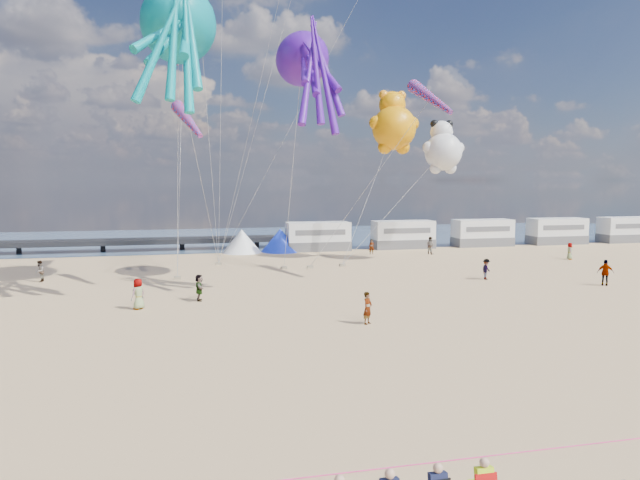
{
  "coord_description": "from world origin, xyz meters",
  "views": [
    {
      "loc": [
        -7.01,
        -18.23,
        7.39
      ],
      "look_at": [
        -1.5,
        6.0,
        4.78
      ],
      "focal_mm": 32.0,
      "sensor_mm": 36.0,
      "label": 1
    }
  ],
  "objects_px": {
    "beachgoer_4": "(199,288)",
    "motorhome_3": "(557,231)",
    "motorhome_2": "(482,233)",
    "motorhome_0": "(318,236)",
    "beachgoer_2": "(486,269)",
    "beachgoer_6": "(570,251)",
    "beachgoer_3": "(605,273)",
    "sandbag_b": "(284,268)",
    "windsock_right": "(188,121)",
    "sandbag_d": "(310,267)",
    "motorhome_4": "(627,230)",
    "beachgoer_0": "(138,294)",
    "sandbag_e": "(219,264)",
    "windsock_left": "(183,56)",
    "kite_octopus_purple": "(302,59)",
    "kite_octopus_teal": "(178,25)",
    "beachgoer_5": "(372,247)",
    "windsock_mid": "(431,98)",
    "motorhome_1": "(403,235)",
    "beachgoer_1": "(40,271)",
    "standing_person": "(368,308)",
    "sandbag_c": "(342,265)",
    "tent_white": "(242,241)",
    "beachgoer_7": "(430,246)",
    "sandbag_a": "(177,278)",
    "kite_panda": "(443,152)",
    "kite_teddy_orange": "(394,128)"
  },
  "relations": [
    {
      "from": "beachgoer_4",
      "to": "motorhome_3",
      "type": "bearing_deg",
      "value": -61.01
    },
    {
      "from": "motorhome_2",
      "to": "motorhome_0",
      "type": "bearing_deg",
      "value": 180.0
    },
    {
      "from": "beachgoer_2",
      "to": "beachgoer_6",
      "type": "xyz_separation_m",
      "value": [
        13.1,
        8.14,
        0.0
      ]
    },
    {
      "from": "beachgoer_3",
      "to": "sandbag_b",
      "type": "height_order",
      "value": "beachgoer_3"
    },
    {
      "from": "windsock_right",
      "to": "motorhome_0",
      "type": "bearing_deg",
      "value": 35.59
    },
    {
      "from": "sandbag_d",
      "to": "windsock_right",
      "type": "relative_size",
      "value": 0.1
    },
    {
      "from": "motorhome_4",
      "to": "beachgoer_0",
      "type": "bearing_deg",
      "value": -155.59
    },
    {
      "from": "beachgoer_6",
      "to": "sandbag_e",
      "type": "height_order",
      "value": "beachgoer_6"
    },
    {
      "from": "sandbag_d",
      "to": "windsock_left",
      "type": "relative_size",
      "value": 0.07
    },
    {
      "from": "kite_octopus_purple",
      "to": "beachgoer_6",
      "type": "bearing_deg",
      "value": -0.18
    },
    {
      "from": "kite_octopus_teal",
      "to": "beachgoer_4",
      "type": "bearing_deg",
      "value": -57.61
    },
    {
      "from": "motorhome_0",
      "to": "sandbag_d",
      "type": "distance_m",
      "value": 12.28
    },
    {
      "from": "beachgoer_5",
      "to": "sandbag_b",
      "type": "bearing_deg",
      "value": -126.69
    },
    {
      "from": "motorhome_3",
      "to": "windsock_mid",
      "type": "bearing_deg",
      "value": -141.73
    },
    {
      "from": "beachgoer_2",
      "to": "sandbag_d",
      "type": "height_order",
      "value": "beachgoer_2"
    },
    {
      "from": "motorhome_1",
      "to": "beachgoer_1",
      "type": "bearing_deg",
      "value": -157.65
    },
    {
      "from": "motorhome_3",
      "to": "beachgoer_4",
      "type": "bearing_deg",
      "value": -150.85
    },
    {
      "from": "standing_person",
      "to": "sandbag_c",
      "type": "height_order",
      "value": "standing_person"
    },
    {
      "from": "beachgoer_1",
      "to": "beachgoer_5",
      "type": "height_order",
      "value": "beachgoer_1"
    },
    {
      "from": "tent_white",
      "to": "kite_octopus_teal",
      "type": "height_order",
      "value": "kite_octopus_teal"
    },
    {
      "from": "beachgoer_3",
      "to": "motorhome_2",
      "type": "bearing_deg",
      "value": -63.6
    },
    {
      "from": "motorhome_4",
      "to": "tent_white",
      "type": "distance_m",
      "value": 46.0
    },
    {
      "from": "tent_white",
      "to": "windsock_right",
      "type": "height_order",
      "value": "windsock_right"
    },
    {
      "from": "beachgoer_6",
      "to": "sandbag_e",
      "type": "distance_m",
      "value": 32.48
    },
    {
      "from": "standing_person",
      "to": "sandbag_e",
      "type": "distance_m",
      "value": 23.47
    },
    {
      "from": "beachgoer_7",
      "to": "windsock_left",
      "type": "xyz_separation_m",
      "value": [
        -23.64,
        -8.42,
        15.65
      ]
    },
    {
      "from": "motorhome_3",
      "to": "standing_person",
      "type": "height_order",
      "value": "motorhome_3"
    },
    {
      "from": "motorhome_2",
      "to": "sandbag_a",
      "type": "relative_size",
      "value": 13.2
    },
    {
      "from": "beachgoer_1",
      "to": "sandbag_b",
      "type": "bearing_deg",
      "value": 95.43
    },
    {
      "from": "sandbag_b",
      "to": "sandbag_d",
      "type": "height_order",
      "value": "same"
    },
    {
      "from": "motorhome_1",
      "to": "windsock_right",
      "type": "relative_size",
      "value": 1.33
    },
    {
      "from": "beachgoer_2",
      "to": "kite_panda",
      "type": "height_order",
      "value": "kite_panda"
    },
    {
      "from": "motorhome_4",
      "to": "beachgoer_4",
      "type": "relative_size",
      "value": 4.03
    },
    {
      "from": "sandbag_d",
      "to": "kite_teddy_orange",
      "type": "height_order",
      "value": "kite_teddy_orange"
    },
    {
      "from": "beachgoer_7",
      "to": "kite_teddy_orange",
      "type": "xyz_separation_m",
      "value": [
        -5.31,
        -3.63,
        11.18
      ]
    },
    {
      "from": "windsock_left",
      "to": "beachgoer_7",
      "type": "bearing_deg",
      "value": 27.59
    },
    {
      "from": "sandbag_a",
      "to": "sandbag_e",
      "type": "distance_m",
      "value": 7.42
    },
    {
      "from": "motorhome_2",
      "to": "beachgoer_4",
      "type": "height_order",
      "value": "motorhome_2"
    },
    {
      "from": "sandbag_e",
      "to": "kite_panda",
      "type": "xyz_separation_m",
      "value": [
        19.79,
        -2.59,
        9.79
      ]
    },
    {
      "from": "motorhome_0",
      "to": "beachgoer_5",
      "type": "bearing_deg",
      "value": -42.56
    },
    {
      "from": "motorhome_4",
      "to": "kite_panda",
      "type": "bearing_deg",
      "value": -159.65
    },
    {
      "from": "motorhome_0",
      "to": "beachgoer_4",
      "type": "distance_m",
      "value": 26.18
    },
    {
      "from": "tent_white",
      "to": "kite_octopus_purple",
      "type": "distance_m",
      "value": 23.33
    },
    {
      "from": "tent_white",
      "to": "sandbag_c",
      "type": "distance_m",
      "value": 13.62
    },
    {
      "from": "beachgoer_6",
      "to": "sandbag_d",
      "type": "xyz_separation_m",
      "value": [
        -24.81,
        0.1,
        -0.67
      ]
    },
    {
      "from": "beachgoer_4",
      "to": "sandbag_c",
      "type": "distance_m",
      "value": 16.99
    },
    {
      "from": "motorhome_4",
      "to": "windsock_left",
      "type": "xyz_separation_m",
      "value": [
        -51.33,
        -13.84,
        15.03
      ]
    },
    {
      "from": "motorhome_3",
      "to": "kite_panda",
      "type": "height_order",
      "value": "kite_panda"
    },
    {
      "from": "motorhome_2",
      "to": "windsock_left",
      "type": "xyz_separation_m",
      "value": [
        -32.33,
        -13.84,
        15.03
      ]
    },
    {
      "from": "beachgoer_6",
      "to": "motorhome_3",
      "type": "bearing_deg",
      "value": -7.84
    }
  ]
}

